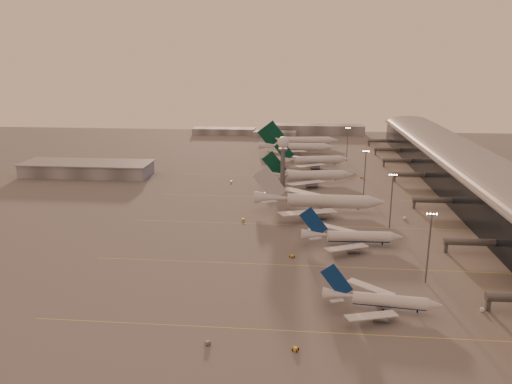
{
  "coord_description": "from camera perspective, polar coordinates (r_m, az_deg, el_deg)",
  "views": [
    {
      "loc": [
        15.57,
        -158.03,
        73.25
      ],
      "look_at": [
        -6.19,
        75.81,
        9.22
      ],
      "focal_mm": 35.0,
      "sensor_mm": 36.0,
      "label": 1
    }
  ],
  "objects": [
    {
      "name": "distant_horizon",
      "position": [
        488.3,
        3.77,
        7.05
      ],
      "size": [
        165.0,
        37.5,
        9.0
      ],
      "color": "slate",
      "rests_on": "ground"
    },
    {
      "name": "gsv_catering_b",
      "position": [
        241.27,
        16.68,
        -2.5
      ],
      "size": [
        6.19,
        3.85,
        4.71
      ],
      "color": "silver",
      "rests_on": "ground"
    },
    {
      "name": "mast_b",
      "position": [
        224.68,
        15.23,
        -0.66
      ],
      "size": [
        3.6,
        0.56,
        25.0
      ],
      "color": "#525459",
      "rests_on": "ground"
    },
    {
      "name": "mast_c",
      "position": [
        276.71,
        12.35,
        2.47
      ],
      "size": [
        3.6,
        0.56,
        25.0
      ],
      "color": "#525459",
      "rests_on": "ground"
    },
    {
      "name": "narrowbody_mid",
      "position": [
        203.09,
        10.87,
        -5.2
      ],
      "size": [
        41.24,
        32.89,
        16.1
      ],
      "color": "silver",
      "rests_on": "ground"
    },
    {
      "name": "gsv_tug_near",
      "position": [
        134.85,
        4.53,
        -17.46
      ],
      "size": [
        3.16,
        3.84,
        0.95
      ],
      "color": "#F0A91C",
      "rests_on": "ground"
    },
    {
      "name": "gsv_truck_d",
      "position": [
        300.13,
        -2.85,
        1.32
      ],
      "size": [
        2.5,
        5.53,
        2.16
      ],
      "color": "silver",
      "rests_on": "ground"
    },
    {
      "name": "greentail_b",
      "position": [
        344.86,
        6.48,
        3.46
      ],
      "size": [
        51.81,
        41.41,
        19.06
      ],
      "color": "silver",
      "rests_on": "ground"
    },
    {
      "name": "gsv_tug_far",
      "position": [
        259.99,
        6.49,
        -1.11
      ],
      "size": [
        3.46,
        3.64,
        0.9
      ],
      "color": "silver",
      "rests_on": "ground"
    },
    {
      "name": "gsv_catering_a",
      "position": [
        165.77,
        24.55,
        -11.7
      ],
      "size": [
        4.99,
        2.61,
        3.97
      ],
      "color": "silver",
      "rests_on": "ground"
    },
    {
      "name": "widebody_white",
      "position": [
        244.8,
        7.23,
        -1.33
      ],
      "size": [
        63.93,
        51.23,
        22.49
      ],
      "color": "silver",
      "rests_on": "ground"
    },
    {
      "name": "gsv_tug_hangar",
      "position": [
        317.04,
        11.99,
        1.64
      ],
      "size": [
        3.17,
        2.01,
        0.88
      ],
      "color": "#F0A91C",
      "rests_on": "ground"
    },
    {
      "name": "terminal",
      "position": [
        290.43,
        23.71,
        1.47
      ],
      "size": [
        57.0,
        362.0,
        23.04
      ],
      "color": "black",
      "rests_on": "ground"
    },
    {
      "name": "ground",
      "position": [
        174.88,
        -0.29,
        -9.51
      ],
      "size": [
        700.0,
        700.0,
        0.0
      ],
      "primitive_type": "plane",
      "color": "#4F4C4C",
      "rests_on": "ground"
    },
    {
      "name": "gsv_tug_mid",
      "position": [
        189.72,
        4.16,
        -7.34
      ],
      "size": [
        3.75,
        3.78,
        0.95
      ],
      "color": "#F0A91C",
      "rests_on": "ground"
    },
    {
      "name": "gsv_truck_c",
      "position": [
        230.22,
        -1.41,
        -3.03
      ],
      "size": [
        5.02,
        4.62,
        2.04
      ],
      "color": "#F0A91C",
      "rests_on": "ground"
    },
    {
      "name": "gsv_truck_b",
      "position": [
        214.77,
        11.75,
        -4.67
      ],
      "size": [
        6.51,
        4.27,
        2.48
      ],
      "color": "silver",
      "rests_on": "ground"
    },
    {
      "name": "radar_tower",
      "position": [
        283.11,
        3.09,
        4.58
      ],
      "size": [
        6.4,
        6.4,
        31.1
      ],
      "color": "#525459",
      "rests_on": "ground"
    },
    {
      "name": "narrowbody_near",
      "position": [
        156.0,
        14.06,
        -12.09
      ],
      "size": [
        35.5,
        28.2,
        13.89
      ],
      "color": "silver",
      "rests_on": "ground"
    },
    {
      "name": "greentail_d",
      "position": [
        420.02,
        5.29,
        5.69
      ],
      "size": [
        61.31,
        49.25,
        22.31
      ],
      "color": "silver",
      "rests_on": "ground"
    },
    {
      "name": "mast_d",
      "position": [
        364.39,
        10.4,
        5.6
      ],
      "size": [
        3.6,
        0.56,
        25.0
      ],
      "color": "#525459",
      "rests_on": "ground"
    },
    {
      "name": "mast_a",
      "position": [
        174.12,
        19.17,
        -5.62
      ],
      "size": [
        3.6,
        0.56,
        25.0
      ],
      "color": "#525459",
      "rests_on": "ground"
    },
    {
      "name": "greentail_a",
      "position": [
        298.6,
        6.08,
        1.67
      ],
      "size": [
        54.81,
        43.84,
        20.13
      ],
      "color": "silver",
      "rests_on": "ground"
    },
    {
      "name": "taxiway_markings",
      "position": [
        226.68,
        8.7,
        -3.78
      ],
      "size": [
        180.0,
        185.25,
        0.02
      ],
      "color": "gold",
      "rests_on": "ground"
    },
    {
      "name": "gsv_truck_a",
      "position": [
        137.12,
        -5.4,
        -16.52
      ],
      "size": [
        5.65,
        5.62,
        2.37
      ],
      "color": "slate",
      "rests_on": "ground"
    },
    {
      "name": "greentail_c",
      "position": [
        390.94,
        4.63,
        4.97
      ],
      "size": [
        59.4,
        47.95,
        21.57
      ],
      "color": "silver",
      "rests_on": "ground"
    },
    {
      "name": "hangar",
      "position": [
        334.6,
        -18.74,
        2.55
      ],
      "size": [
        82.0,
        27.0,
        8.5
      ],
      "color": "slate",
      "rests_on": "ground"
    }
  ]
}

